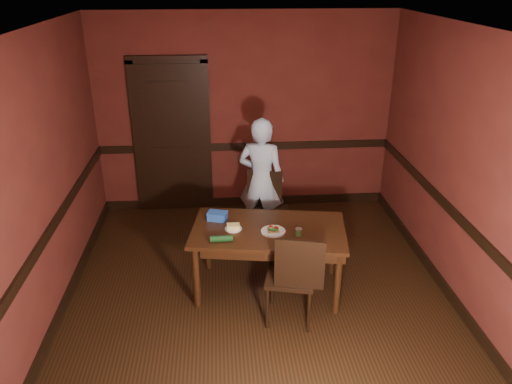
{
  "coord_description": "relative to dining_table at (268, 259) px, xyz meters",
  "views": [
    {
      "loc": [
        -0.37,
        -4.34,
        3.16
      ],
      "look_at": [
        0.0,
        0.35,
        1.05
      ],
      "focal_mm": 35.0,
      "sensor_mm": 36.0,
      "label": 1
    }
  ],
  "objects": [
    {
      "name": "baseboard_left",
      "position": [
        -2.1,
        -0.14,
        -0.31
      ],
      "size": [
        0.03,
        4.5,
        0.12
      ],
      "primitive_type": "cube",
      "color": "black",
      "rests_on": "ground"
    },
    {
      "name": "wrapped_veg",
      "position": [
        -0.49,
        -0.23,
        0.4
      ],
      "size": [
        0.22,
        0.06,
        0.06
      ],
      "primitive_type": "cylinder",
      "rotation": [
        0.0,
        1.57,
        0.01
      ],
      "color": "#154219",
      "rests_on": "dining_table"
    },
    {
      "name": "dado_right",
      "position": [
        1.87,
        -0.14,
        0.53
      ],
      "size": [
        0.03,
        4.5,
        0.1
      ],
      "primitive_type": "cube",
      "color": "black",
      "rests_on": "ground"
    },
    {
      "name": "wall_front",
      "position": [
        -0.11,
        -2.39,
        0.98
      ],
      "size": [
        4.0,
        0.02,
        2.7
      ],
      "primitive_type": "cube",
      "color": "#59221B",
      "rests_on": "ground"
    },
    {
      "name": "sandwich_plate",
      "position": [
        0.04,
        -0.08,
        0.38
      ],
      "size": [
        0.25,
        0.25,
        0.06
      ],
      "rotation": [
        0.0,
        0.0,
        -0.02
      ],
      "color": "white",
      "rests_on": "dining_table"
    },
    {
      "name": "baseboard_right",
      "position": [
        1.87,
        -0.14,
        -0.31
      ],
      "size": [
        0.03,
        4.5,
        0.12
      ],
      "primitive_type": "cube",
      "color": "black",
      "rests_on": "ground"
    },
    {
      "name": "food_tub",
      "position": [
        -0.52,
        0.24,
        0.41
      ],
      "size": [
        0.24,
        0.19,
        0.09
      ],
      "rotation": [
        0.0,
        0.0,
        -0.29
      ],
      "color": "blue",
      "rests_on": "dining_table"
    },
    {
      "name": "wall_left",
      "position": [
        -2.11,
        -0.14,
        0.98
      ],
      "size": [
        0.02,
        4.5,
        2.7
      ],
      "primitive_type": "cube",
      "color": "#59221B",
      "rests_on": "ground"
    },
    {
      "name": "cheese_saucer",
      "position": [
        -0.36,
        0.02,
        0.39
      ],
      "size": [
        0.17,
        0.17,
        0.05
      ],
      "rotation": [
        0.0,
        0.0,
        0.17
      ],
      "color": "white",
      "rests_on": "dining_table"
    },
    {
      "name": "person",
      "position": [
        0.03,
        1.16,
        0.42
      ],
      "size": [
        0.66,
        0.54,
        1.57
      ],
      "primitive_type": "imported",
      "rotation": [
        0.0,
        0.0,
        2.81
      ],
      "color": "#BADBF3",
      "rests_on": "floor"
    },
    {
      "name": "chair_near",
      "position": [
        0.16,
        -0.49,
        0.12
      ],
      "size": [
        0.55,
        0.55,
        0.97
      ],
      "primitive_type": null,
      "rotation": [
        0.0,
        0.0,
        2.91
      ],
      "color": "black",
      "rests_on": "floor"
    },
    {
      "name": "wall_right",
      "position": [
        1.89,
        -0.14,
        0.98
      ],
      "size": [
        0.02,
        4.5,
        2.7
      ],
      "primitive_type": "cube",
      "color": "#59221B",
      "rests_on": "ground"
    },
    {
      "name": "wall_back",
      "position": [
        -0.11,
        2.11,
        0.98
      ],
      "size": [
        4.0,
        0.02,
        2.7
      ],
      "primitive_type": "cube",
      "color": "#59221B",
      "rests_on": "ground"
    },
    {
      "name": "dado_back",
      "position": [
        -0.11,
        2.1,
        0.53
      ],
      "size": [
        4.0,
        0.03,
        0.1
      ],
      "primitive_type": "cube",
      "color": "black",
      "rests_on": "ground"
    },
    {
      "name": "dining_table",
      "position": [
        0.0,
        0.0,
        0.0
      ],
      "size": [
        1.68,
        1.11,
        0.73
      ],
      "primitive_type": "cube",
      "rotation": [
        0.0,
        0.0,
        -0.15
      ],
      "color": "black",
      "rests_on": "floor"
    },
    {
      "name": "baseboard_back",
      "position": [
        -0.11,
        2.1,
        -0.31
      ],
      "size": [
        4.0,
        0.03,
        0.12
      ],
      "primitive_type": "cube",
      "color": "black",
      "rests_on": "ground"
    },
    {
      "name": "sauce_jar",
      "position": [
        0.28,
        -0.17,
        0.41
      ],
      "size": [
        0.07,
        0.07,
        0.08
      ],
      "rotation": [
        0.0,
        0.0,
        0.35
      ],
      "color": "#4B833B",
      "rests_on": "dining_table"
    },
    {
      "name": "door",
      "position": [
        -1.11,
        2.08,
        0.73
      ],
      "size": [
        1.05,
        0.07,
        2.2
      ],
      "color": "black",
      "rests_on": "ground"
    },
    {
      "name": "chair_far",
      "position": [
        0.11,
        0.93,
        0.09
      ],
      "size": [
        0.51,
        0.51,
        0.92
      ],
      "primitive_type": null,
      "rotation": [
        0.0,
        0.0,
        -0.22
      ],
      "color": "black",
      "rests_on": "floor"
    },
    {
      "name": "ceiling",
      "position": [
        -0.11,
        -0.14,
        2.33
      ],
      "size": [
        4.0,
        4.5,
        0.01
      ],
      "primitive_type": "cube",
      "color": "silver",
      "rests_on": "ground"
    },
    {
      "name": "floor",
      "position": [
        -0.11,
        -0.14,
        -0.37
      ],
      "size": [
        4.0,
        4.5,
        0.01
      ],
      "primitive_type": "cube",
      "color": "black",
      "rests_on": "ground"
    },
    {
      "name": "dado_left",
      "position": [
        -2.1,
        -0.14,
        0.53
      ],
      "size": [
        0.03,
        4.5,
        0.1
      ],
      "primitive_type": "cube",
      "color": "black",
      "rests_on": "ground"
    }
  ]
}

